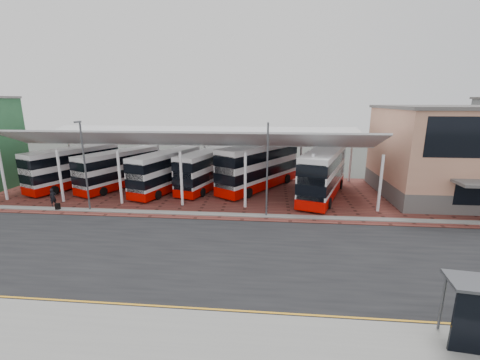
{
  "coord_description": "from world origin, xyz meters",
  "views": [
    {
      "loc": [
        2.19,
        -19.95,
        9.78
      ],
      "look_at": [
        -0.38,
        7.36,
        2.93
      ],
      "focal_mm": 24.0,
      "sensor_mm": 36.0,
      "label": 1
    }
  ],
  "objects_px": {
    "bus_3": "(207,170)",
    "pedestrian": "(53,197)",
    "bus_0": "(74,167)",
    "terminal": "(478,153)",
    "bus_2": "(167,171)",
    "bus_5": "(323,174)",
    "bus_4": "(259,167)",
    "bus_1": "(119,169)"
  },
  "relations": [
    {
      "from": "bus_0",
      "to": "bus_5",
      "type": "height_order",
      "value": "bus_5"
    },
    {
      "from": "bus_0",
      "to": "bus_3",
      "type": "relative_size",
      "value": 1.03
    },
    {
      "from": "bus_1",
      "to": "bus_3",
      "type": "xyz_separation_m",
      "value": [
        10.02,
        0.68,
        0.04
      ]
    },
    {
      "from": "bus_1",
      "to": "bus_4",
      "type": "xyz_separation_m",
      "value": [
        15.86,
        1.13,
        0.4
      ]
    },
    {
      "from": "bus_3",
      "to": "bus_4",
      "type": "height_order",
      "value": "bus_4"
    },
    {
      "from": "terminal",
      "to": "bus_1",
      "type": "relative_size",
      "value": 1.79
    },
    {
      "from": "bus_0",
      "to": "pedestrian",
      "type": "distance_m",
      "value": 7.52
    },
    {
      "from": "bus_0",
      "to": "bus_1",
      "type": "relative_size",
      "value": 1.07
    },
    {
      "from": "terminal",
      "to": "bus_2",
      "type": "xyz_separation_m",
      "value": [
        -32.04,
        -0.39,
        -2.47
      ]
    },
    {
      "from": "bus_2",
      "to": "bus_5",
      "type": "xyz_separation_m",
      "value": [
        16.73,
        -0.86,
        0.29
      ]
    },
    {
      "from": "bus_5",
      "to": "pedestrian",
      "type": "distance_m",
      "value": 26.35
    },
    {
      "from": "bus_2",
      "to": "pedestrian",
      "type": "bearing_deg",
      "value": -126.45
    },
    {
      "from": "bus_3",
      "to": "terminal",
      "type": "bearing_deg",
      "value": 15.6
    },
    {
      "from": "terminal",
      "to": "bus_3",
      "type": "height_order",
      "value": "terminal"
    },
    {
      "from": "bus_0",
      "to": "bus_2",
      "type": "bearing_deg",
      "value": 19.07
    },
    {
      "from": "bus_0",
      "to": "bus_4",
      "type": "relative_size",
      "value": 0.94
    },
    {
      "from": "terminal",
      "to": "pedestrian",
      "type": "xyz_separation_m",
      "value": [
        -41.02,
        -6.82,
        -3.76
      ]
    },
    {
      "from": "bus_5",
      "to": "terminal",
      "type": "bearing_deg",
      "value": 23.92
    },
    {
      "from": "bus_1",
      "to": "bus_5",
      "type": "distance_m",
      "value": 22.55
    },
    {
      "from": "bus_3",
      "to": "bus_4",
      "type": "relative_size",
      "value": 0.91
    },
    {
      "from": "bus_4",
      "to": "bus_0",
      "type": "bearing_deg",
      "value": -144.04
    },
    {
      "from": "terminal",
      "to": "bus_2",
      "type": "relative_size",
      "value": 1.73
    },
    {
      "from": "terminal",
      "to": "pedestrian",
      "type": "relative_size",
      "value": 10.91
    },
    {
      "from": "bus_0",
      "to": "terminal",
      "type": "bearing_deg",
      "value": 22.04
    },
    {
      "from": "bus_1",
      "to": "pedestrian",
      "type": "distance_m",
      "value": 7.84
    },
    {
      "from": "bus_0",
      "to": "bus_4",
      "type": "bearing_deg",
      "value": 25.34
    },
    {
      "from": "bus_2",
      "to": "pedestrian",
      "type": "distance_m",
      "value": 11.12
    },
    {
      "from": "bus_5",
      "to": "bus_0",
      "type": "bearing_deg",
      "value": -163.84
    },
    {
      "from": "bus_3",
      "to": "pedestrian",
      "type": "height_order",
      "value": "bus_3"
    },
    {
      "from": "bus_4",
      "to": "pedestrian",
      "type": "xyz_separation_m",
      "value": [
        -19.07,
        -8.17,
        -1.64
      ]
    },
    {
      "from": "terminal",
      "to": "bus_1",
      "type": "height_order",
      "value": "terminal"
    },
    {
      "from": "terminal",
      "to": "bus_1",
      "type": "bearing_deg",
      "value": 179.67
    },
    {
      "from": "terminal",
      "to": "bus_5",
      "type": "distance_m",
      "value": 15.51
    },
    {
      "from": "bus_2",
      "to": "terminal",
      "type": "bearing_deg",
      "value": 18.65
    },
    {
      "from": "bus_2",
      "to": "bus_4",
      "type": "height_order",
      "value": "bus_4"
    },
    {
      "from": "bus_0",
      "to": "bus_3",
      "type": "distance_m",
      "value": 15.4
    },
    {
      "from": "bus_5",
      "to": "pedestrian",
      "type": "relative_size",
      "value": 7.16
    },
    {
      "from": "bus_2",
      "to": "pedestrian",
      "type": "relative_size",
      "value": 6.31
    },
    {
      "from": "bus_2",
      "to": "bus_3",
      "type": "bearing_deg",
      "value": 34.83
    },
    {
      "from": "bus_4",
      "to": "bus_5",
      "type": "distance_m",
      "value": 7.14
    },
    {
      "from": "bus_0",
      "to": "pedestrian",
      "type": "xyz_separation_m",
      "value": [
        2.16,
        -7.07,
        -1.37
      ]
    },
    {
      "from": "bus_3",
      "to": "bus_5",
      "type": "relative_size",
      "value": 0.88
    }
  ]
}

